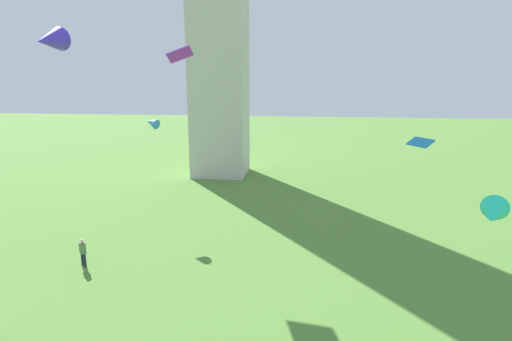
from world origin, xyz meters
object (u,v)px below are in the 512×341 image
Objects in this scene: person_2 at (83,251)px; kite_flying_5 at (49,40)px; kite_flying_2 at (493,214)px; kite_flying_6 at (152,122)px; kite_flying_1 at (180,55)px; kite_flying_0 at (421,142)px.

person_2 is 11.40m from kite_flying_5.
kite_flying_6 is (-20.68, 9.44, 3.18)m from kite_flying_2.
kite_flying_6 is (-2.88, 1.47, -4.83)m from kite_flying_1.
kite_flying_6 is (0.98, 10.11, -5.05)m from kite_flying_5.
kite_flying_1 is at bearing -76.45° from person_2.
kite_flying_0 is 20.87m from kite_flying_5.
kite_flying_2 is 22.96m from kite_flying_6.
kite_flying_2 is (17.81, -7.97, -8.01)m from kite_flying_1.
kite_flying_0 reaches higher than person_2.
person_2 is 20.58m from kite_flying_0.
kite_flying_0 is 1.13× the size of kite_flying_6.
kite_flying_0 is at bearing 101.54° from kite_flying_6.
kite_flying_1 is 5.81m from kite_flying_6.
person_2 is at bearing -152.98° from kite_flying_2.
kite_flying_1 reaches higher than kite_flying_2.
kite_flying_6 is (-18.34, 4.50, 0.47)m from kite_flying_0.
kite_flying_5 is 11.35m from kite_flying_6.
kite_flying_1 is 0.68× the size of kite_flying_2.
kite_flying_2 is 23.19m from kite_flying_5.
kite_flying_1 is 0.83× the size of kite_flying_5.
kite_flying_6 reaches higher than kite_flying_2.
person_2 is 1.02× the size of kite_flying_0.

